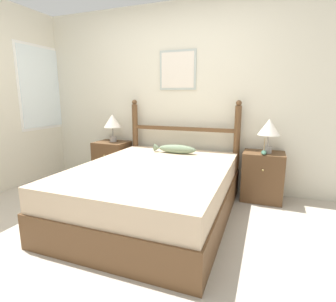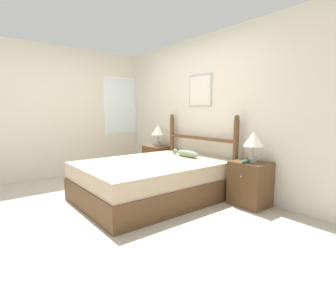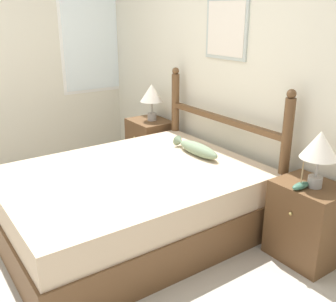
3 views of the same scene
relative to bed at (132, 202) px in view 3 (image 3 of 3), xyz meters
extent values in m
plane|color=#B7AD9E|center=(-0.16, -0.59, -0.28)|extent=(16.00, 16.00, 0.00)
cube|color=beige|center=(-0.16, 1.14, 1.00)|extent=(6.40, 0.06, 2.55)
cube|color=#ADB7B2|center=(-0.11, 1.10, 1.37)|extent=(0.53, 0.02, 0.54)
cube|color=silver|center=(-0.11, 1.09, 1.37)|extent=(0.47, 0.01, 0.48)
cube|color=white|center=(-2.25, 0.80, 1.15)|extent=(0.01, 0.96, 1.29)
cube|color=white|center=(-2.25, 0.80, 1.15)|extent=(0.01, 0.88, 1.21)
cube|color=brown|center=(0.00, 0.00, -0.11)|extent=(1.58, 2.08, 0.32)
cube|color=#CCB293|center=(0.00, 0.00, 0.17)|extent=(1.54, 2.04, 0.23)
cylinder|color=brown|center=(-0.75, 1.00, 0.31)|extent=(0.08, 0.08, 1.18)
sphere|color=brown|center=(-0.75, 1.00, 0.93)|extent=(0.07, 0.07, 0.07)
cylinder|color=brown|center=(0.75, 1.00, 0.31)|extent=(0.08, 0.08, 1.18)
sphere|color=brown|center=(0.75, 1.00, 0.93)|extent=(0.07, 0.07, 0.07)
cube|color=brown|center=(0.00, 1.00, 0.57)|extent=(1.50, 0.06, 0.05)
cube|color=brown|center=(-1.10, 0.88, 0.03)|extent=(0.49, 0.40, 0.61)
sphere|color=tan|center=(-1.10, 0.67, 0.17)|extent=(0.02, 0.02, 0.02)
cube|color=brown|center=(1.10, 0.88, 0.03)|extent=(0.49, 0.40, 0.61)
sphere|color=tan|center=(1.10, 0.67, 0.17)|extent=(0.02, 0.02, 0.02)
cylinder|color=gray|center=(-1.08, 0.91, 0.38)|extent=(0.10, 0.10, 0.08)
cylinder|color=gray|center=(-1.08, 0.91, 0.49)|extent=(0.02, 0.02, 0.14)
cone|color=beige|center=(-1.08, 0.91, 0.66)|extent=(0.26, 0.26, 0.20)
cylinder|color=gray|center=(1.13, 0.87, 0.38)|extent=(0.10, 0.10, 0.08)
cylinder|color=gray|center=(1.13, 0.87, 0.49)|extent=(0.02, 0.02, 0.14)
cone|color=beige|center=(1.13, 0.87, 0.66)|extent=(0.26, 0.26, 0.20)
ellipsoid|color=#386651|center=(1.09, 0.76, 0.36)|extent=(0.06, 0.17, 0.05)
cylinder|color=#997F56|center=(1.09, 0.76, 0.46)|extent=(0.01, 0.01, 0.15)
ellipsoid|color=gray|center=(0.02, 0.70, 0.34)|extent=(0.51, 0.13, 0.11)
cone|color=gray|center=(-0.26, 0.70, 0.34)|extent=(0.07, 0.10, 0.10)
camera|label=1|loc=(1.11, -2.49, 1.01)|focal=28.00mm
camera|label=2|loc=(3.14, -2.17, 1.01)|focal=28.00mm
camera|label=3|loc=(2.63, -1.46, 1.52)|focal=42.00mm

